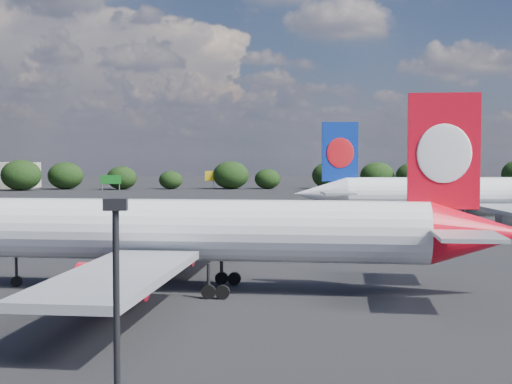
{
  "coord_description": "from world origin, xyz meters",
  "views": [
    {
      "loc": [
        13.52,
        -34.65,
        10.45
      ],
      "look_at": [
        16.0,
        12.0,
        8.0
      ],
      "focal_mm": 50.0,
      "sensor_mm": 36.0,
      "label": 1
    }
  ],
  "objects": [
    {
      "name": "ground",
      "position": [
        0.0,
        60.0,
        0.0
      ],
      "size": [
        500.0,
        500.0,
        0.0
      ],
      "primitive_type": "plane",
      "color": "black",
      "rests_on": "ground"
    },
    {
      "name": "qantas_airliner",
      "position": [
        13.01,
        19.45,
        4.55
      ],
      "size": [
        45.7,
        43.63,
        14.94
      ],
      "color": "white",
      "rests_on": "ground"
    },
    {
      "name": "china_southern_airliner",
      "position": [
        48.66,
        67.56,
        4.63
      ],
      "size": [
        46.45,
        44.1,
        15.19
      ],
      "color": "white",
      "rests_on": "ground"
    },
    {
      "name": "apron_lamp_post",
      "position": [
        11.11,
        -17.86,
        5.34
      ],
      "size": [
        0.55,
        0.3,
        9.42
      ],
      "color": "black",
      "rests_on": "ground"
    },
    {
      "name": "highway_sign",
      "position": [
        -18.0,
        176.0,
        3.13
      ],
      "size": [
        6.0,
        0.3,
        4.5
      ],
      "color": "#13631B",
      "rests_on": "ground"
    },
    {
      "name": "billboard_yellow",
      "position": [
        12.0,
        182.0,
        3.87
      ],
      "size": [
        5.0,
        0.3,
        5.5
      ],
      "color": "gold",
      "rests_on": "ground"
    },
    {
      "name": "horizon_treeline",
      "position": [
        16.25,
        180.2,
        3.98
      ],
      "size": [
        206.56,
        16.27,
        9.15
      ],
      "color": "black",
      "rests_on": "ground"
    }
  ]
}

